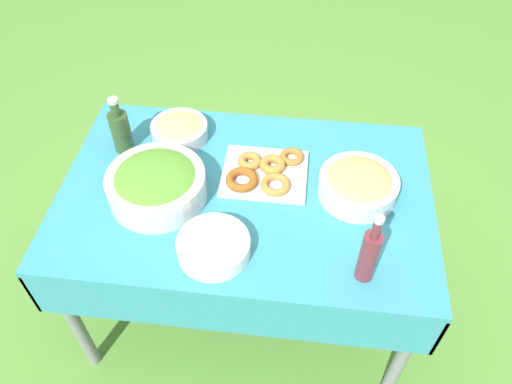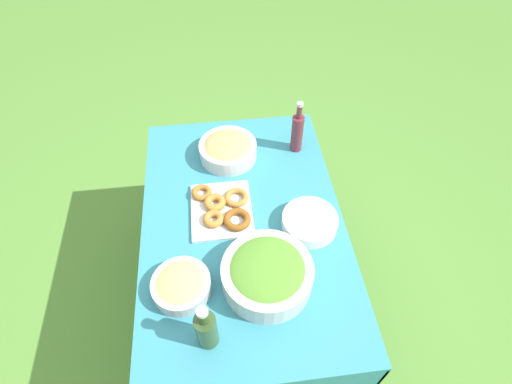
{
  "view_description": "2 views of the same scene",
  "coord_description": "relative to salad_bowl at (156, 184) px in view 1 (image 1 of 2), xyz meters",
  "views": [
    {
      "loc": [
        -0.19,
        1.23,
        2.12
      ],
      "look_at": [
        -0.05,
        0.07,
        0.84
      ],
      "focal_mm": 35.0,
      "sensor_mm": 36.0,
      "label": 1
    },
    {
      "loc": [
        1.04,
        -0.07,
        2.19
      ],
      "look_at": [
        -0.07,
        0.07,
        0.86
      ],
      "focal_mm": 28.0,
      "sensor_mm": 36.0,
      "label": 2
    }
  ],
  "objects": [
    {
      "name": "olive_oil_bottle",
      "position": [
        0.2,
        -0.24,
        0.03
      ],
      "size": [
        0.08,
        0.08,
        0.24
      ],
      "color": "#2D4723",
      "rests_on": "picnic_table"
    },
    {
      "name": "picnic_table",
      "position": [
        -0.31,
        -0.06,
        -0.17
      ],
      "size": [
        1.37,
        0.89,
        0.76
      ],
      "color": "teal",
      "rests_on": "ground_plane"
    },
    {
      "name": "plate_stack",
      "position": [
        -0.24,
        0.22,
        -0.04
      ],
      "size": [
        0.24,
        0.24,
        0.06
      ],
      "color": "white",
      "rests_on": "picnic_table"
    },
    {
      "name": "ground_plane",
      "position": [
        -0.31,
        -0.06,
        -0.83
      ],
      "size": [
        14.0,
        14.0,
        0.0
      ],
      "primitive_type": "plane",
      "color": "#568C38"
    },
    {
      "name": "wine_bottle",
      "position": [
        -0.73,
        0.25,
        0.05
      ],
      "size": [
        0.06,
        0.06,
        0.29
      ],
      "color": "maroon",
      "rests_on": "picnic_table"
    },
    {
      "name": "pasta_bowl",
      "position": [
        -0.01,
        -0.33,
        -0.03
      ],
      "size": [
        0.23,
        0.23,
        0.08
      ],
      "color": "#B2B7BC",
      "rests_on": "picnic_table"
    },
    {
      "name": "bread_bowl",
      "position": [
        -0.72,
        -0.1,
        -0.01
      ],
      "size": [
        0.29,
        0.29,
        0.1
      ],
      "color": "silver",
      "rests_on": "picnic_table"
    },
    {
      "name": "donut_platter",
      "position": [
        -0.37,
        -0.15,
        -0.05
      ],
      "size": [
        0.32,
        0.28,
        0.05
      ],
      "color": "silver",
      "rests_on": "picnic_table"
    },
    {
      "name": "salad_bowl",
      "position": [
        0.0,
        0.0,
        0.0
      ],
      "size": [
        0.35,
        0.35,
        0.13
      ],
      "color": "silver",
      "rests_on": "picnic_table"
    }
  ]
}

